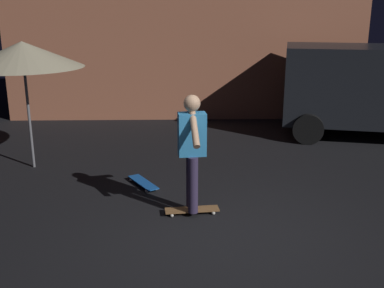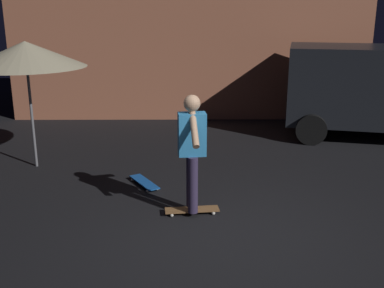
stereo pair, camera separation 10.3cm
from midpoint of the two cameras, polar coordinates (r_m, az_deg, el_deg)
ground_plane at (r=6.19m, az=4.00°, el=-11.33°), size 28.00×28.00×0.00m
low_building at (r=14.28m, az=-0.05°, el=11.66°), size 9.24×4.46×3.35m
patio_umbrella at (r=8.79m, az=-19.32°, el=10.30°), size 2.10×2.10×2.30m
skateboard_ridden at (r=6.81m, az=0.44°, el=-8.05°), size 0.80×0.29×0.07m
skateboard_spare at (r=7.85m, az=-5.47°, el=-4.69°), size 0.57×0.77×0.07m
skater at (r=6.46m, az=0.46°, el=-0.11°), size 0.40×0.99×1.67m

